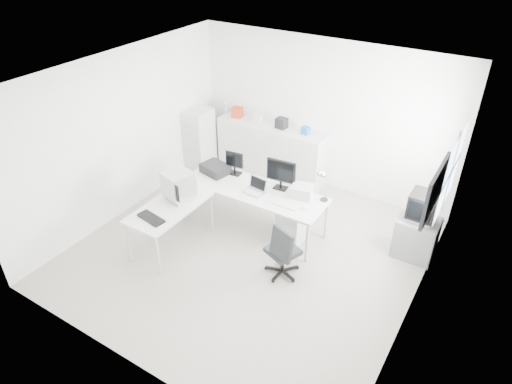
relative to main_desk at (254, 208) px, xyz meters
The scene contains 30 objects.
floor 0.75m from the main_desk, 64.99° to the right, with size 5.00×5.00×0.01m, color silver.
ceiling 2.51m from the main_desk, 64.99° to the right, with size 5.00×5.00×0.01m, color white.
back_wall 2.18m from the main_desk, 81.73° to the left, with size 5.00×0.02×2.80m, color white.
left_wall 2.52m from the main_desk, 165.05° to the right, with size 0.02×5.00×2.80m, color white.
right_wall 3.02m from the main_desk, 12.07° to the right, with size 0.02×5.00×2.80m, color white.
window 3.08m from the main_desk, 12.40° to the left, with size 0.02×1.20×1.10m, color white, non-canonical shape.
wall_picture 3.18m from the main_desk, 10.19° to the right, with size 0.04×0.90×0.60m, color black, non-canonical shape.
main_desk is the anchor object (origin of this frame).
side_desk 1.39m from the main_desk, 127.69° to the right, with size 0.70×1.40×0.75m, color silver, non-canonical shape.
drawer_pedestal 0.71m from the main_desk, ahead, with size 0.40×0.50×0.60m, color silver.
inkjet_printer 0.97m from the main_desk, behind, with size 0.45×0.35×0.16m, color black.
lcd_monitor_small 0.83m from the main_desk, 155.56° to the left, with size 0.32×0.18×0.40m, color black, non-canonical shape.
lcd_monitor_large 0.76m from the main_desk, 35.54° to the left, with size 0.49×0.20×0.51m, color black, non-canonical shape.
laptop 0.50m from the main_desk, 63.43° to the right, with size 0.33×0.34×0.22m, color #B7B7BA, non-canonical shape.
white_keyboard 0.77m from the main_desk, 12.99° to the right, with size 0.42×0.13×0.02m, color silver.
white_mouse 1.04m from the main_desk, ahead, with size 0.06×0.06×0.06m, color silver.
laser_printer 0.91m from the main_desk, 16.35° to the left, with size 0.33×0.28×0.19m, color #B5B5B5.
desk_lamp 1.30m from the main_desk, 15.26° to the left, with size 0.17×0.17×0.51m, color silver, non-canonical shape.
crt_monitor 1.36m from the main_desk, 135.00° to the right, with size 0.44×0.44×0.51m, color #B7B7BA, non-canonical shape.
black_keyboard 1.77m from the main_desk, 119.54° to the right, with size 0.46×0.18×0.03m, color black.
office_chair 1.24m from the main_desk, 38.40° to the right, with size 0.54×0.54×0.93m, color #2A2D30, non-canonical shape.
tv_cabinet 2.59m from the main_desk, 15.45° to the left, with size 0.60×0.49×0.66m, color slate.
crt_tv 2.64m from the main_desk, 15.45° to the left, with size 0.50×0.48×0.45m, color black, non-canonical shape.
sideboard 1.77m from the main_desk, 110.78° to the left, with size 2.20×0.55×1.10m, color silver.
clutter_box_a 2.33m from the main_desk, 130.87° to the left, with size 0.20×0.17×0.20m, color #B7351A.
clutter_box_b 2.05m from the main_desk, 119.32° to the left, with size 0.15×0.13×0.15m, color silver.
clutter_box_c 1.89m from the main_desk, 104.46° to the left, with size 0.20×0.18×0.20m, color black.
clutter_box_d 1.83m from the main_desk, 87.38° to the left, with size 0.14×0.12×0.14m, color #195FB5.
clutter_bottle 2.55m from the main_desk, 135.64° to the left, with size 0.07×0.07×0.22m, color silver.
filing_cabinet 2.32m from the main_desk, 150.54° to the left, with size 0.45×0.54×1.29m, color silver.
Camera 1 is at (3.05, -4.72, 4.67)m, focal length 32.00 mm.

